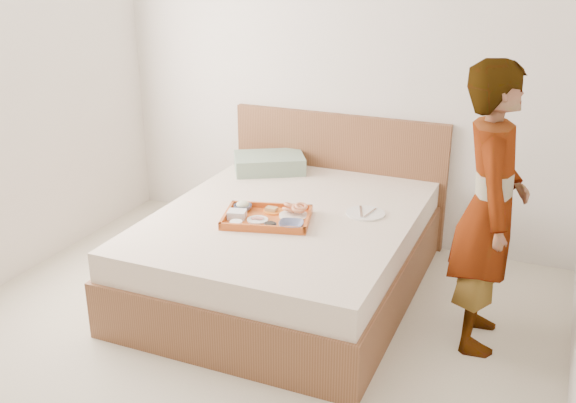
{
  "coord_description": "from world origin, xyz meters",
  "views": [
    {
      "loc": [
        1.54,
        -2.56,
        2.11
      ],
      "look_at": [
        0.06,
        0.9,
        0.65
      ],
      "focal_mm": 41.34,
      "sensor_mm": 36.0,
      "label": 1
    }
  ],
  "objects_px": {
    "bed": "(287,251)",
    "dinner_plate": "(366,213)",
    "tray": "(267,217)",
    "person": "(490,209)"
  },
  "relations": [
    {
      "from": "bed",
      "to": "tray",
      "type": "height_order",
      "value": "tray"
    },
    {
      "from": "dinner_plate",
      "to": "person",
      "type": "xyz_separation_m",
      "value": [
        0.77,
        -0.3,
        0.26
      ]
    },
    {
      "from": "dinner_plate",
      "to": "bed",
      "type": "bearing_deg",
      "value": -159.6
    },
    {
      "from": "bed",
      "to": "dinner_plate",
      "type": "height_order",
      "value": "dinner_plate"
    },
    {
      "from": "tray",
      "to": "bed",
      "type": "bearing_deg",
      "value": 54.84
    },
    {
      "from": "tray",
      "to": "person",
      "type": "bearing_deg",
      "value": -13.31
    },
    {
      "from": "tray",
      "to": "dinner_plate",
      "type": "height_order",
      "value": "tray"
    },
    {
      "from": "bed",
      "to": "dinner_plate",
      "type": "relative_size",
      "value": 8.14
    },
    {
      "from": "bed",
      "to": "tray",
      "type": "xyz_separation_m",
      "value": [
        -0.06,
        -0.17,
        0.29
      ]
    },
    {
      "from": "bed",
      "to": "person",
      "type": "relative_size",
      "value": 1.25
    }
  ]
}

